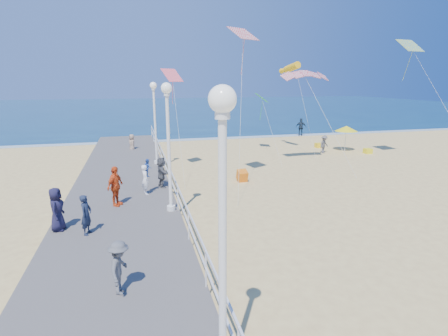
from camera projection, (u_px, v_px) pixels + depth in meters
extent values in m
plane|color=#E5C778|center=(286.00, 208.00, 16.33)|extent=(160.00, 160.00, 0.00)
cube|color=#0D3250|center=(164.00, 108.00, 77.41)|extent=(160.00, 90.00, 0.05)
cube|color=silver|center=(203.00, 139.00, 35.59)|extent=(160.00, 1.20, 0.04)
cube|color=#65605B|center=(119.00, 219.00, 14.47)|extent=(5.00, 44.00, 0.40)
cube|color=white|center=(177.00, 186.00, 14.76)|extent=(0.05, 42.00, 0.06)
cube|color=white|center=(178.00, 197.00, 14.88)|extent=(0.05, 42.00, 0.04)
cylinder|color=white|center=(223.00, 259.00, 5.89)|extent=(0.14, 0.14, 4.70)
sphere|color=white|center=(222.00, 99.00, 5.25)|extent=(0.44, 0.44, 0.44)
cylinder|color=white|center=(171.00, 208.00, 14.92)|extent=(0.36, 0.36, 0.20)
cylinder|color=white|center=(169.00, 154.00, 14.35)|extent=(0.14, 0.14, 4.70)
sphere|color=white|center=(166.00, 88.00, 13.71)|extent=(0.44, 0.44, 0.44)
cylinder|color=white|center=(157.00, 162.00, 23.37)|extent=(0.36, 0.36, 0.20)
cylinder|color=white|center=(155.00, 127.00, 22.81)|extent=(0.14, 0.14, 4.70)
sphere|color=white|center=(153.00, 85.00, 22.17)|extent=(0.44, 0.44, 0.44)
imported|color=white|center=(145.00, 180.00, 16.91)|extent=(0.45, 0.59, 1.46)
imported|color=#2F56B0|center=(148.00, 168.00, 16.96)|extent=(0.40, 0.48, 0.87)
imported|color=#192239|center=(86.00, 215.00, 12.44)|extent=(0.51, 0.62, 1.47)
imported|color=#545559|center=(120.00, 268.00, 8.94)|extent=(0.73, 1.03, 1.44)
imported|color=#DD4B1B|center=(115.00, 186.00, 15.29)|extent=(0.92, 1.12, 1.78)
imported|color=#181632|center=(57.00, 209.00, 12.75)|extent=(0.61, 0.85, 1.63)
imported|color=#535458|center=(161.00, 172.00, 18.05)|extent=(0.71, 1.52, 1.58)
imported|color=#535257|center=(324.00, 144.00, 28.62)|extent=(1.09, 0.90, 1.46)
imported|color=#1B2A3D|center=(301.00, 127.00, 37.52)|extent=(1.21, 0.88, 1.91)
imported|color=gray|center=(132.00, 144.00, 28.32)|extent=(0.69, 0.89, 1.60)
cube|color=#EA3F0D|center=(242.00, 177.00, 20.54)|extent=(0.58, 0.73, 0.74)
cylinder|color=white|center=(345.00, 140.00, 29.46)|extent=(0.05, 0.05, 1.80)
cone|color=yellow|center=(346.00, 129.00, 29.21)|extent=(1.90, 1.90, 0.45)
cube|color=yellow|center=(319.00, 145.00, 31.14)|extent=(0.55, 0.55, 0.40)
cube|color=yellow|center=(368.00, 151.00, 28.62)|extent=(0.55, 0.55, 0.40)
cylinder|color=yellow|center=(292.00, 67.00, 27.64)|extent=(1.02, 2.75, 1.09)
cube|color=#FF5D6D|center=(172.00, 75.00, 21.32)|extent=(1.39, 1.31, 0.79)
cube|color=blue|center=(410.00, 45.00, 24.42)|extent=(1.66, 1.42, 0.90)
cube|color=green|center=(261.00, 98.00, 28.64)|extent=(1.21, 1.37, 0.71)
cube|color=red|center=(243.00, 33.00, 18.09)|extent=(1.69, 1.61, 0.71)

